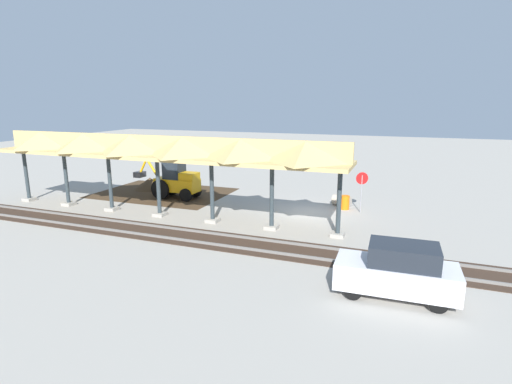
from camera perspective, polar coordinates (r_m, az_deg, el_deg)
The scene contains 10 objects.
ground_plane at distance 25.26m, azimuth 7.67°, elevation -3.00°, with size 120.00×120.00×0.00m, color #9E998E.
dirt_work_zone at distance 31.26m, azimuth -13.08°, elevation -0.13°, with size 9.70×7.00×0.01m, color #42301E.
platform_canopy at distance 24.34m, azimuth -14.07°, elevation 6.15°, with size 22.82×3.20×4.90m.
rail_tracks at distance 19.17m, azimuth 3.09°, elevation -8.02°, with size 60.00×2.58×0.15m.
stop_sign at distance 25.64m, azimuth 14.88°, elevation 1.18°, with size 0.71×0.33×2.56m.
backhoe at distance 29.30m, azimuth -11.46°, elevation 1.62°, with size 5.13×1.74×2.82m.
dirt_mound at distance 33.07m, azimuth -14.84°, elevation 0.47°, with size 5.33×5.33×1.79m, color #42301E.
concrete_pipe at distance 27.27m, azimuth 12.13°, elevation -1.19°, with size 1.32×1.03×0.74m.
distant_parked_car at distance 15.27m, azimuth 19.58°, elevation -10.55°, with size 4.25×1.86×1.98m.
traffic_barrel at distance 26.45m, azimuth 12.59°, elevation -1.47°, with size 0.56×0.56×0.90m, color orange.
Camera 1 is at (-5.37, 23.71, 6.87)m, focal length 28.00 mm.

